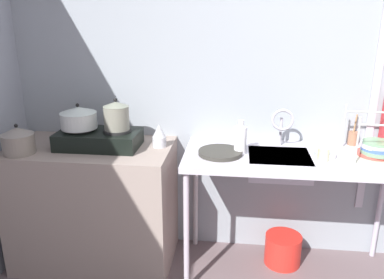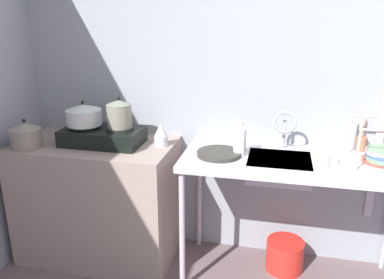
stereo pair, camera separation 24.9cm
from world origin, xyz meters
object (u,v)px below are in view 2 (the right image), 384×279
object	(u,v)px
frying_pan	(219,154)
small_bowl_on_drainboard	(327,160)
bucket_on_floor	(285,255)
percolator	(161,135)
dish_rack	(382,157)
cup_by_rack	(324,159)
pot_beside_stove	(26,135)
faucet	(285,125)
stove	(103,136)
pot_on_left_burner	(84,115)
sink_basin	(279,168)
utensil_jar	(361,143)
bottle_by_sink	(240,141)
pot_on_right_burner	(119,114)

from	to	relation	value
frying_pan	small_bowl_on_drainboard	xyz separation A→B (m)	(0.65, 0.03, 0.00)
frying_pan	bucket_on_floor	bearing A→B (deg)	17.60
percolator	bucket_on_floor	xyz separation A→B (m)	(0.87, 0.04, -0.83)
dish_rack	cup_by_rack	bearing A→B (deg)	-164.62
pot_beside_stove	percolator	distance (m)	0.89
faucet	stove	bearing A→B (deg)	-174.09
pot_on_left_burner	cup_by_rack	distance (m)	1.57
sink_basin	faucet	bearing A→B (deg)	82.29
frying_pan	pot_beside_stove	bearing A→B (deg)	-174.32
bucket_on_floor	pot_beside_stove	bearing A→B (deg)	-171.08
cup_by_rack	small_bowl_on_drainboard	world-z (taller)	cup_by_rack
frying_pan	utensil_jar	xyz separation A→B (m)	(0.88, 0.30, 0.04)
stove	dish_rack	xyz separation A→B (m)	(1.77, 0.00, -0.01)
faucet	pot_beside_stove	bearing A→B (deg)	-169.73
dish_rack	percolator	bearing A→B (deg)	177.90
faucet	dish_rack	xyz separation A→B (m)	(0.57, -0.12, -0.13)
dish_rack	bottle_by_sink	xyz separation A→B (m)	(-0.83, -0.02, 0.04)
pot_on_right_burner	pot_on_left_burner	bearing A→B (deg)	-180.00
sink_basin	small_bowl_on_drainboard	world-z (taller)	small_bowl_on_drainboard
small_bowl_on_drainboard	dish_rack	bearing A→B (deg)	5.08
pot_beside_stove	bottle_by_sink	xyz separation A→B (m)	(1.40, 0.16, 0.01)
pot_on_right_burner	dish_rack	xyz separation A→B (m)	(1.64, 0.00, -0.17)
bucket_on_floor	cup_by_rack	bearing A→B (deg)	-48.33
faucet	dish_rack	bearing A→B (deg)	-12.22
frying_pan	percolator	bearing A→B (deg)	166.01
sink_basin	bucket_on_floor	bearing A→B (deg)	53.67
small_bowl_on_drainboard	sink_basin	bearing A→B (deg)	179.42
faucet	bottle_by_sink	distance (m)	0.31
stove	pot_on_right_burner	bearing A→B (deg)	0.00
frying_pan	bucket_on_floor	xyz separation A→B (m)	(0.46, 0.15, -0.77)
dish_rack	utensil_jar	bearing A→B (deg)	106.58
stove	utensil_jar	size ratio (longest dim) A/B	2.58
percolator	frying_pan	distance (m)	0.43
bottle_by_sink	stove	bearing A→B (deg)	178.96
stove	small_bowl_on_drainboard	size ratio (longest dim) A/B	4.13
faucet	frying_pan	bearing A→B (deg)	-155.89
faucet	cup_by_rack	xyz separation A→B (m)	(0.23, -0.21, -0.14)
percolator	small_bowl_on_drainboard	distance (m)	1.07
pot_on_left_burner	percolator	distance (m)	0.54
bottle_by_sink	small_bowl_on_drainboard	bearing A→B (deg)	-0.95
pot_beside_stove	pot_on_left_burner	bearing A→B (deg)	27.80
faucet	utensil_jar	distance (m)	0.52
pot_on_right_burner	pot_beside_stove	bearing A→B (deg)	-163.37
dish_rack	bottle_by_sink	distance (m)	0.84
utensil_jar	bucket_on_floor	world-z (taller)	utensil_jar
percolator	pot_on_right_burner	bearing A→B (deg)	-169.02
cup_by_rack	bottle_by_sink	bearing A→B (deg)	171.63
dish_rack	cup_by_rack	distance (m)	0.35
sink_basin	utensil_jar	distance (m)	0.59
pot_on_left_burner	dish_rack	world-z (taller)	dish_rack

